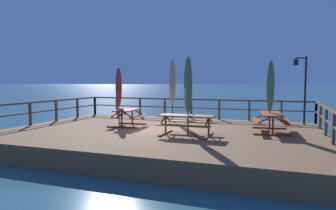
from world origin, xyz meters
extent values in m
plane|color=#2D5B6B|center=(0.00, 0.00, 0.00)|extent=(600.00, 600.00, 0.00)
cube|color=brown|center=(0.00, 0.00, 0.35)|extent=(12.81, 9.04, 0.69)
cube|color=brown|center=(0.00, 4.37, 1.74)|extent=(12.51, 0.09, 0.08)
cube|color=brown|center=(0.00, 4.37, 1.27)|extent=(12.51, 0.07, 0.06)
cube|color=brown|center=(-6.26, 4.37, 1.22)|extent=(0.10, 0.10, 1.05)
cube|color=brown|center=(-4.69, 4.37, 1.22)|extent=(0.10, 0.10, 1.05)
cube|color=brown|center=(-3.13, 4.37, 1.22)|extent=(0.10, 0.10, 1.05)
cube|color=brown|center=(-1.56, 4.37, 1.22)|extent=(0.10, 0.10, 1.05)
cube|color=brown|center=(0.00, 4.37, 1.22)|extent=(0.10, 0.10, 1.05)
cube|color=brown|center=(1.56, 4.37, 1.22)|extent=(0.10, 0.10, 1.05)
cube|color=brown|center=(3.13, 4.37, 1.22)|extent=(0.10, 0.10, 1.05)
cube|color=brown|center=(4.69, 4.37, 1.22)|extent=(0.10, 0.10, 1.05)
cube|color=brown|center=(6.26, 4.37, 1.22)|extent=(0.10, 0.10, 1.05)
cube|color=brown|center=(-6.26, 0.00, 1.74)|extent=(0.09, 8.74, 0.08)
cube|color=brown|center=(-6.26, 0.00, 1.27)|extent=(0.07, 8.74, 0.06)
cube|color=brown|center=(-6.26, -0.87, 1.22)|extent=(0.10, 0.10, 1.05)
cube|color=brown|center=(-6.26, 0.87, 1.22)|extent=(0.10, 0.10, 1.05)
cube|color=brown|center=(-6.26, 2.62, 1.22)|extent=(0.10, 0.10, 1.05)
cube|color=brown|center=(-6.26, 4.37, 1.22)|extent=(0.10, 0.10, 1.05)
cube|color=brown|center=(6.26, 0.00, 1.74)|extent=(0.09, 8.74, 0.08)
cube|color=brown|center=(6.26, 0.00, 1.27)|extent=(0.07, 8.74, 0.06)
cube|color=brown|center=(6.26, -0.87, 1.22)|extent=(0.10, 0.10, 1.05)
cube|color=brown|center=(6.26, 0.87, 1.22)|extent=(0.10, 0.10, 1.05)
cube|color=brown|center=(6.26, 2.62, 1.22)|extent=(0.10, 0.10, 1.05)
cube|color=brown|center=(6.26, 4.37, 1.22)|extent=(0.10, 0.10, 1.05)
cube|color=maroon|center=(-1.91, 0.48, 1.43)|extent=(0.92, 1.68, 0.05)
cube|color=maroon|center=(-1.36, 0.54, 1.13)|extent=(0.44, 1.63, 0.04)
cube|color=maroon|center=(-2.47, 0.42, 1.13)|extent=(0.44, 1.63, 0.04)
cube|color=maroon|center=(-1.85, -0.14, 0.72)|extent=(1.40, 0.22, 0.06)
cylinder|color=maroon|center=(-1.85, -0.14, 1.06)|extent=(0.07, 0.07, 0.74)
cylinder|color=maroon|center=(-1.57, -0.11, 1.28)|extent=(0.63, 0.12, 0.37)
cylinder|color=maroon|center=(-2.13, -0.17, 1.28)|extent=(0.63, 0.12, 0.37)
cube|color=maroon|center=(-1.98, 1.10, 0.72)|extent=(1.40, 0.22, 0.06)
cylinder|color=maroon|center=(-1.98, 1.10, 1.06)|extent=(0.07, 0.07, 0.74)
cylinder|color=maroon|center=(-1.70, 1.13, 1.28)|extent=(0.63, 0.12, 0.37)
cylinder|color=maroon|center=(-2.25, 1.07, 1.28)|extent=(0.63, 0.12, 0.37)
cube|color=#993819|center=(4.30, 1.02, 1.43)|extent=(0.97, 2.18, 0.05)
cube|color=#993819|center=(4.86, 1.07, 1.13)|extent=(0.49, 2.13, 0.04)
cube|color=#993819|center=(3.74, 0.96, 1.13)|extent=(0.49, 2.13, 0.04)
cube|color=maroon|center=(4.39, 0.14, 0.72)|extent=(1.40, 0.22, 0.06)
cylinder|color=maroon|center=(4.39, 0.14, 1.06)|extent=(0.07, 0.07, 0.74)
cylinder|color=maroon|center=(4.66, 0.17, 1.28)|extent=(0.63, 0.12, 0.37)
cylinder|color=maroon|center=(4.11, 0.11, 1.28)|extent=(0.63, 0.12, 0.37)
cube|color=maroon|center=(4.21, 1.89, 0.72)|extent=(1.40, 0.22, 0.06)
cylinder|color=maroon|center=(4.21, 1.89, 1.06)|extent=(0.07, 0.07, 0.74)
cylinder|color=maroon|center=(4.49, 1.92, 1.28)|extent=(0.63, 0.12, 0.37)
cylinder|color=maroon|center=(3.93, 1.86, 1.28)|extent=(0.63, 0.12, 0.37)
cube|color=brown|center=(1.33, -0.88, 1.43)|extent=(2.06, 0.78, 0.05)
cube|color=brown|center=(1.34, -1.44, 1.13)|extent=(2.06, 0.30, 0.04)
cube|color=brown|center=(1.32, -0.32, 1.13)|extent=(2.06, 0.30, 0.04)
cube|color=brown|center=(0.48, -0.89, 0.72)|extent=(0.10, 1.40, 0.06)
cylinder|color=brown|center=(0.48, -0.89, 1.06)|extent=(0.07, 0.07, 0.74)
cylinder|color=brown|center=(0.49, -1.17, 1.28)|extent=(0.06, 0.63, 0.37)
cylinder|color=brown|center=(0.48, -0.61, 1.28)|extent=(0.06, 0.63, 0.37)
cube|color=brown|center=(2.18, -0.87, 0.72)|extent=(0.10, 1.40, 0.06)
cylinder|color=brown|center=(2.18, -0.87, 1.06)|extent=(0.07, 0.07, 0.74)
cylinder|color=brown|center=(2.18, -1.15, 1.28)|extent=(0.06, 0.63, 0.37)
cylinder|color=brown|center=(2.17, -0.59, 1.28)|extent=(0.06, 0.63, 0.37)
cylinder|color=#4C3828|center=(-3.04, 1.71, 1.98)|extent=(0.06, 0.06, 2.58)
ellipsoid|color=#A33328|center=(-3.04, 1.71, 2.44)|extent=(0.32, 0.32, 1.96)
cylinder|color=maroon|center=(-3.04, 1.71, 2.29)|extent=(0.21, 0.21, 0.05)
cone|color=#4C3828|center=(-3.04, 1.71, 3.35)|extent=(0.10, 0.10, 0.14)
cylinder|color=#4C3828|center=(4.23, 1.05, 2.06)|extent=(0.06, 0.06, 2.73)
ellipsoid|color=#4C704C|center=(4.23, 1.05, 2.54)|extent=(0.32, 0.32, 2.08)
cylinder|color=#2D432D|center=(4.23, 1.05, 2.39)|extent=(0.21, 0.21, 0.05)
cone|color=#4C3828|center=(4.23, 1.05, 3.50)|extent=(0.10, 0.10, 0.14)
cylinder|color=#4C3828|center=(1.37, -0.84, 2.09)|extent=(0.06, 0.06, 2.80)
ellipsoid|color=#4C704C|center=(1.37, -0.84, 2.59)|extent=(0.32, 0.32, 2.13)
cylinder|color=#2D432D|center=(1.37, -0.84, 2.43)|extent=(0.21, 0.21, 0.05)
cone|color=#4C3828|center=(1.37, -0.84, 3.56)|extent=(0.10, 0.10, 0.14)
cylinder|color=#4C3828|center=(-0.55, 2.80, 2.17)|extent=(0.06, 0.06, 2.96)
ellipsoid|color=tan|center=(-0.55, 2.80, 2.70)|extent=(0.32, 0.32, 2.25)
cylinder|color=#685B4C|center=(-0.55, 2.80, 2.53)|extent=(0.21, 0.21, 0.05)
cone|color=#4C3828|center=(-0.55, 2.80, 3.73)|extent=(0.10, 0.10, 0.14)
cylinder|color=black|center=(5.71, 3.82, 2.29)|extent=(0.09, 0.09, 3.20)
cylinder|color=black|center=(5.48, 3.67, 3.81)|extent=(0.49, 0.36, 0.06)
cube|color=black|center=(5.25, 3.51, 3.61)|extent=(0.20, 0.20, 0.28)
sphere|color=#F4E08C|center=(5.25, 3.51, 3.61)|extent=(0.14, 0.14, 0.14)
camera|label=1|loc=(4.62, -11.77, 2.71)|focal=32.45mm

